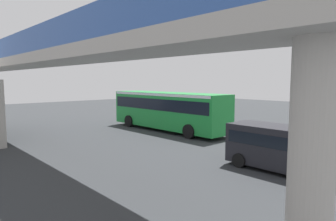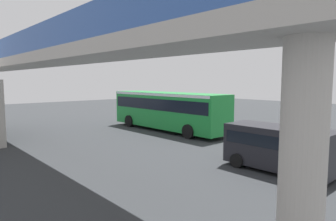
# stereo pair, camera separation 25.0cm
# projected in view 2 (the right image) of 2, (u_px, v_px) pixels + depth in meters

# --- Properties ---
(ground) EXTENTS (80.00, 80.00, 0.00)m
(ground) POSITION_uv_depth(u_px,v_px,m) (183.00, 130.00, 24.58)
(ground) COLOR #2D3033
(city_bus) EXTENTS (11.54, 2.85, 3.15)m
(city_bus) POSITION_uv_depth(u_px,v_px,m) (167.00, 108.00, 24.42)
(city_bus) COLOR #1E8C38
(city_bus) RESTS_ON ground
(parked_van) EXTENTS (4.80, 2.17, 2.05)m
(parked_van) POSITION_uv_depth(u_px,v_px,m) (279.00, 146.00, 13.42)
(parked_van) COLOR black
(parked_van) RESTS_ON ground
(bicycle_red) EXTENTS (1.77, 0.44, 0.96)m
(bicycle_red) POSITION_uv_depth(u_px,v_px,m) (315.00, 158.00, 14.29)
(bicycle_red) COLOR black
(bicycle_red) RESTS_ON ground
(pedestrian) EXTENTS (0.38, 0.38, 1.79)m
(pedestrian) POSITION_uv_depth(u_px,v_px,m) (213.00, 119.00, 24.74)
(pedestrian) COLOR #2D2D38
(pedestrian) RESTS_ON ground
(traffic_sign) EXTENTS (0.08, 0.60, 2.80)m
(traffic_sign) POSITION_uv_depth(u_px,v_px,m) (171.00, 101.00, 32.49)
(traffic_sign) COLOR slate
(traffic_sign) RESTS_ON ground
(lane_dash_leftmost) EXTENTS (2.00, 0.20, 0.01)m
(lane_dash_leftmost) POSITION_uv_depth(u_px,v_px,m) (290.00, 141.00, 20.36)
(lane_dash_leftmost) COLOR silver
(lane_dash_leftmost) RESTS_ON ground
(lane_dash_left) EXTENTS (2.00, 0.20, 0.01)m
(lane_dash_left) POSITION_uv_depth(u_px,v_px,m) (241.00, 133.00, 23.32)
(lane_dash_left) COLOR silver
(lane_dash_left) RESTS_ON ground
(lane_dash_centre) EXTENTS (2.00, 0.20, 0.01)m
(lane_dash_centre) POSITION_uv_depth(u_px,v_px,m) (203.00, 127.00, 26.28)
(lane_dash_centre) COLOR silver
(lane_dash_centre) RESTS_ON ground
(lane_dash_right) EXTENTS (2.00, 0.20, 0.01)m
(lane_dash_right) POSITION_uv_depth(u_px,v_px,m) (172.00, 122.00, 29.23)
(lane_dash_right) COLOR silver
(lane_dash_right) RESTS_ON ground
(lane_dash_rightmost) EXTENTS (2.00, 0.20, 0.01)m
(lane_dash_rightmost) POSITION_uv_depth(u_px,v_px,m) (148.00, 119.00, 32.19)
(lane_dash_rightmost) COLOR silver
(lane_dash_rightmost) RESTS_ON ground
(pedestrian_overpass) EXTENTS (31.56, 2.60, 6.58)m
(pedestrian_overpass) POSITION_uv_depth(u_px,v_px,m) (39.00, 67.00, 16.51)
(pedestrian_overpass) COLOR #B2ADA5
(pedestrian_overpass) RESTS_ON ground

